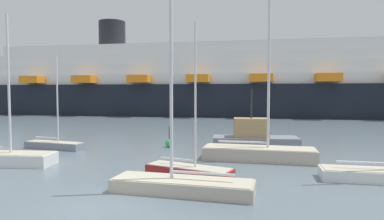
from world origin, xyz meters
name	(u,v)px	position (x,y,z in m)	size (l,w,h in m)	color
ground_plane	(101,206)	(0.00, 0.00, 0.00)	(600.00, 600.00, 0.00)	slate
sailboat_0	(54,144)	(-9.86, 11.54, 0.39)	(5.07, 1.75, 7.37)	gray
sailboat_1	(189,169)	(2.45, 5.19, 0.39)	(4.94, 2.58, 8.11)	maroon
sailboat_2	(182,183)	(2.75, 2.35, 0.46)	(6.46, 2.10, 9.67)	#BCB29E
sailboat_3	(383,173)	(12.19, 6.20, 0.44)	(5.93, 1.62, 8.98)	white
sailboat_4	(3,157)	(-9.44, 5.71, 0.48)	(6.40, 2.56, 9.21)	white
sailboat_6	(259,152)	(6.06, 10.28, 0.55)	(7.30, 2.32, 10.68)	#BCB29E
fishing_boat_1	(254,139)	(5.67, 13.80, 0.91)	(6.60, 2.97, 4.75)	gray
channel_buoy_2	(169,143)	(-1.14, 14.15, 0.34)	(0.65, 0.65, 1.70)	green
cruise_ship	(204,84)	(-5.01, 53.56, 6.13)	(108.20, 18.73, 19.10)	black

